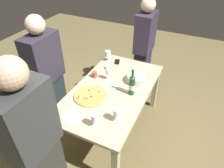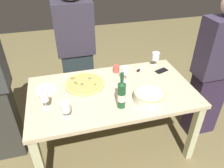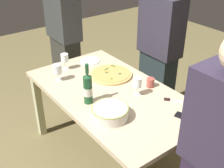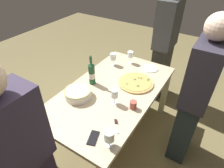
{
  "view_description": "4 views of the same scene",
  "coord_description": "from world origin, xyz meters",
  "px_view_note": "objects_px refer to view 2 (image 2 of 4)",
  "views": [
    {
      "loc": [
        -1.81,
        -0.86,
        2.33
      ],
      "look_at": [
        0.0,
        0.0,
        0.83
      ],
      "focal_mm": 32.5,
      "sensor_mm": 36.0,
      "label": 1
    },
    {
      "loc": [
        -0.44,
        -1.65,
        1.99
      ],
      "look_at": [
        0.0,
        0.0,
        0.83
      ],
      "focal_mm": 34.76,
      "sensor_mm": 36.0,
      "label": 2
    },
    {
      "loc": [
        1.71,
        -1.29,
        2.06
      ],
      "look_at": [
        0.0,
        0.0,
        0.83
      ],
      "focal_mm": 46.43,
      "sensor_mm": 36.0,
      "label": 3
    },
    {
      "loc": [
        1.38,
        0.87,
        2.03
      ],
      "look_at": [
        0.0,
        0.0,
        0.83
      ],
      "focal_mm": 30.42,
      "sensor_mm": 36.0,
      "label": 4
    }
  ],
  "objects_px": {
    "cell_phone": "(161,71)",
    "person_host": "(76,51)",
    "cup_amber": "(116,69)",
    "wine_bottle": "(122,94)",
    "pizza_knife": "(140,69)",
    "serving_bowl": "(149,96)",
    "person_guest_right": "(213,72)",
    "dining_table": "(112,98)",
    "wine_glass_near_pizza": "(65,107)",
    "side_plate": "(46,89)",
    "wine_glass_far_right": "(125,71)",
    "wine_glass_by_bottle": "(44,97)",
    "wine_glass_far_left": "(156,57)",
    "pizza": "(85,84)"
  },
  "relations": [
    {
      "from": "wine_glass_by_bottle",
      "to": "person_host",
      "type": "height_order",
      "value": "person_host"
    },
    {
      "from": "side_plate",
      "to": "person_host",
      "type": "xyz_separation_m",
      "value": [
        0.38,
        0.62,
        0.07
      ]
    },
    {
      "from": "dining_table",
      "to": "cup_amber",
      "type": "distance_m",
      "value": 0.38
    },
    {
      "from": "wine_glass_by_bottle",
      "to": "cup_amber",
      "type": "bearing_deg",
      "value": 29.84
    },
    {
      "from": "dining_table",
      "to": "wine_glass_far_left",
      "type": "relative_size",
      "value": 9.97
    },
    {
      "from": "wine_glass_far_left",
      "to": "cup_amber",
      "type": "bearing_deg",
      "value": -175.68
    },
    {
      "from": "wine_glass_far_right",
      "to": "pizza_knife",
      "type": "relative_size",
      "value": 1.25
    },
    {
      "from": "wine_glass_near_pizza",
      "to": "person_host",
      "type": "height_order",
      "value": "person_host"
    },
    {
      "from": "wine_glass_by_bottle",
      "to": "wine_glass_far_left",
      "type": "bearing_deg",
      "value": 20.86
    },
    {
      "from": "side_plate",
      "to": "wine_glass_far_right",
      "type": "bearing_deg",
      "value": -3.24
    },
    {
      "from": "cell_phone",
      "to": "person_host",
      "type": "relative_size",
      "value": 0.09
    },
    {
      "from": "side_plate",
      "to": "person_host",
      "type": "height_order",
      "value": "person_host"
    },
    {
      "from": "wine_glass_near_pizza",
      "to": "serving_bowl",
      "type": "bearing_deg",
      "value": 3.15
    },
    {
      "from": "pizza",
      "to": "wine_glass_far_right",
      "type": "distance_m",
      "value": 0.43
    },
    {
      "from": "wine_bottle",
      "to": "wine_glass_by_bottle",
      "type": "height_order",
      "value": "wine_bottle"
    },
    {
      "from": "wine_bottle",
      "to": "wine_glass_by_bottle",
      "type": "xyz_separation_m",
      "value": [
        -0.64,
        0.14,
        -0.01
      ]
    },
    {
      "from": "pizza",
      "to": "wine_bottle",
      "type": "distance_m",
      "value": 0.51
    },
    {
      "from": "wine_bottle",
      "to": "cup_amber",
      "type": "bearing_deg",
      "value": 78.45
    },
    {
      "from": "pizza_knife",
      "to": "person_guest_right",
      "type": "height_order",
      "value": "person_guest_right"
    },
    {
      "from": "serving_bowl",
      "to": "wine_glass_near_pizza",
      "type": "xyz_separation_m",
      "value": [
        -0.75,
        -0.04,
        0.06
      ]
    },
    {
      "from": "person_host",
      "to": "serving_bowl",
      "type": "bearing_deg",
      "value": 10.25
    },
    {
      "from": "wine_glass_near_pizza",
      "to": "pizza",
      "type": "bearing_deg",
      "value": 63.51
    },
    {
      "from": "dining_table",
      "to": "wine_glass_near_pizza",
      "type": "xyz_separation_m",
      "value": [
        -0.46,
        -0.27,
        0.21
      ]
    },
    {
      "from": "wine_bottle",
      "to": "pizza_knife",
      "type": "bearing_deg",
      "value": 55.04
    },
    {
      "from": "person_guest_right",
      "to": "wine_glass_far_left",
      "type": "bearing_deg",
      "value": -38.45
    },
    {
      "from": "cup_amber",
      "to": "wine_glass_far_left",
      "type": "bearing_deg",
      "value": 4.32
    },
    {
      "from": "wine_glass_by_bottle",
      "to": "person_guest_right",
      "type": "xyz_separation_m",
      "value": [
        1.71,
        0.06,
        -0.05
      ]
    },
    {
      "from": "wine_glass_far_left",
      "to": "side_plate",
      "type": "height_order",
      "value": "wine_glass_far_left"
    },
    {
      "from": "wine_glass_by_bottle",
      "to": "wine_glass_far_right",
      "type": "height_order",
      "value": "wine_glass_far_right"
    },
    {
      "from": "cell_phone",
      "to": "person_guest_right",
      "type": "height_order",
      "value": "person_guest_right"
    },
    {
      "from": "cup_amber",
      "to": "dining_table",
      "type": "bearing_deg",
      "value": -112.56
    },
    {
      "from": "wine_bottle",
      "to": "wine_glass_far_left",
      "type": "xyz_separation_m",
      "value": [
        0.6,
        0.61,
        -0.03
      ]
    },
    {
      "from": "wine_glass_near_pizza",
      "to": "side_plate",
      "type": "distance_m",
      "value": 0.5
    },
    {
      "from": "wine_glass_far_right",
      "to": "wine_bottle",
      "type": "bearing_deg",
      "value": -111.49
    },
    {
      "from": "cell_phone",
      "to": "pizza_knife",
      "type": "relative_size",
      "value": 1.08
    },
    {
      "from": "wine_glass_far_right",
      "to": "person_guest_right",
      "type": "bearing_deg",
      "value": -11.52
    },
    {
      "from": "cup_amber",
      "to": "wine_glass_by_bottle",
      "type": "bearing_deg",
      "value": -150.16
    },
    {
      "from": "wine_glass_near_pizza",
      "to": "cell_phone",
      "type": "relative_size",
      "value": 1.12
    },
    {
      "from": "wine_glass_by_bottle",
      "to": "cup_amber",
      "type": "distance_m",
      "value": 0.88
    },
    {
      "from": "serving_bowl",
      "to": "side_plate",
      "type": "distance_m",
      "value": 1.0
    },
    {
      "from": "cup_amber",
      "to": "pizza_knife",
      "type": "relative_size",
      "value": 0.62
    },
    {
      "from": "wine_bottle",
      "to": "pizza_knife",
      "type": "distance_m",
      "value": 0.69
    },
    {
      "from": "wine_glass_far_left",
      "to": "cell_phone",
      "type": "distance_m",
      "value": 0.18
    },
    {
      "from": "pizza",
      "to": "side_plate",
      "type": "distance_m",
      "value": 0.38
    },
    {
      "from": "person_host",
      "to": "cell_phone",
      "type": "bearing_deg",
      "value": 39.04
    },
    {
      "from": "wine_glass_by_bottle",
      "to": "person_host",
      "type": "distance_m",
      "value": 0.99
    },
    {
      "from": "cup_amber",
      "to": "person_host",
      "type": "relative_size",
      "value": 0.05
    },
    {
      "from": "wine_glass_near_pizza",
      "to": "wine_glass_by_bottle",
      "type": "bearing_deg",
      "value": 134.56
    },
    {
      "from": "pizza",
      "to": "serving_bowl",
      "type": "height_order",
      "value": "serving_bowl"
    },
    {
      "from": "serving_bowl",
      "to": "person_guest_right",
      "type": "xyz_separation_m",
      "value": [
        0.8,
        0.18,
        0.02
      ]
    }
  ]
}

